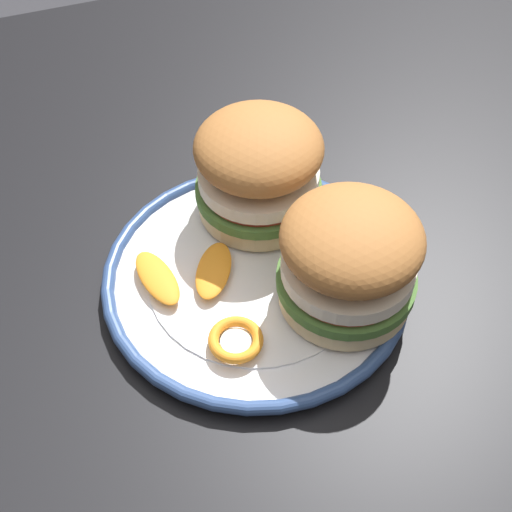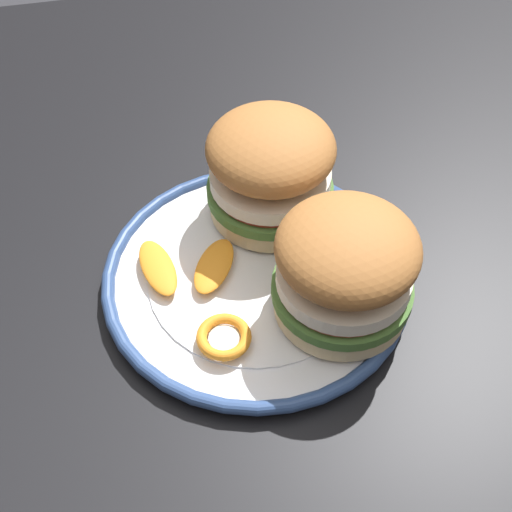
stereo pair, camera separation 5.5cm
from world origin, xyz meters
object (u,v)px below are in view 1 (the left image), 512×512
Objects in this scene: dining_table at (255,359)px; dinner_plate at (256,278)px; sandwich_half_right at (349,258)px; sandwich_half_left at (259,167)px.

dinner_plate reaches higher than dining_table.
dining_table is at bearing -111.68° from dinner_plate.
dinner_plate is at bearing 141.44° from sandwich_half_right.
dining_table is 0.17m from sandwich_half_right.
dinner_plate is at bearing -111.01° from sandwich_half_left.
dinner_plate is 0.10m from sandwich_half_left.
dinner_plate is (0.01, 0.02, 0.10)m from dining_table.
dinner_plate is 1.93× the size of sandwich_half_left.
dining_table is 11.01× the size of sandwich_half_right.
dining_table is 0.10m from dinner_plate.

